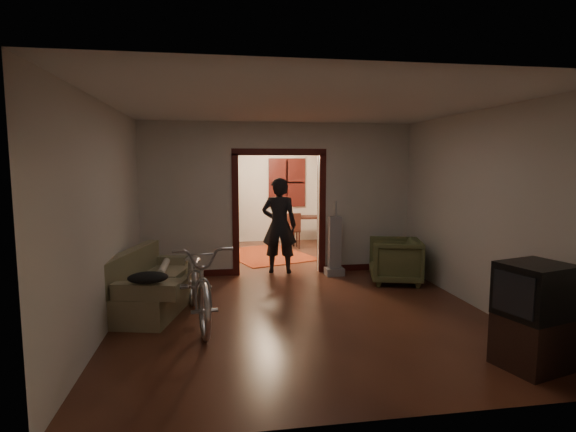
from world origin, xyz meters
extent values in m
cube|color=#391B12|center=(0.00, 0.00, 0.00)|extent=(5.00, 8.50, 0.01)
cube|color=white|center=(0.00, 0.00, 2.80)|extent=(5.00, 8.50, 0.01)
cube|color=beige|center=(0.00, 4.25, 1.40)|extent=(5.00, 0.02, 2.80)
cube|color=beige|center=(-2.50, 0.00, 1.40)|extent=(0.02, 8.50, 2.80)
cube|color=beige|center=(2.50, 0.00, 1.40)|extent=(0.02, 8.50, 2.80)
cube|color=beige|center=(0.00, 0.75, 1.40)|extent=(5.00, 0.14, 2.80)
cube|color=#39100D|center=(0.00, 0.75, 1.10)|extent=(1.74, 0.20, 2.32)
cube|color=black|center=(0.70, 4.21, 1.55)|extent=(0.98, 0.06, 1.28)
sphere|color=#FFE0A5|center=(0.00, 2.50, 2.35)|extent=(0.24, 0.24, 0.24)
cube|color=silver|center=(1.05, 0.68, 1.25)|extent=(0.08, 0.01, 0.12)
cube|color=#6D6948|center=(-2.04, -1.06, 0.42)|extent=(1.24, 1.98, 0.84)
cylinder|color=beige|center=(-1.94, -0.76, 0.53)|extent=(0.10, 0.82, 0.10)
ellipsoid|color=black|center=(-1.99, -1.97, 0.68)|extent=(0.48, 0.36, 0.14)
imported|color=silver|center=(-1.40, -1.67, 0.54)|extent=(1.02, 2.13, 1.07)
imported|color=#4C532E|center=(1.87, -0.28, 0.39)|extent=(1.04, 1.02, 0.77)
cube|color=black|center=(1.96, -3.59, 0.28)|extent=(0.74, 0.70, 0.56)
cube|color=black|center=(1.96, -3.59, 0.80)|extent=(0.75, 0.70, 0.54)
cube|color=gray|center=(0.98, 0.40, 0.55)|extent=(0.38, 0.33, 1.10)
imported|color=black|center=(0.00, 0.76, 0.90)|extent=(0.73, 0.56, 1.79)
cube|color=maroon|center=(-0.06, 2.40, 0.01)|extent=(2.26, 2.57, 0.02)
cube|color=black|center=(-1.14, 3.85, 0.95)|extent=(1.07, 0.82, 1.90)
sphere|color=#1E5972|center=(-1.14, 3.85, 1.94)|extent=(0.30, 0.30, 0.30)
cube|color=black|center=(1.17, 3.57, 0.36)|extent=(1.08, 0.80, 0.71)
cube|color=black|center=(0.64, 3.15, 0.43)|extent=(0.48, 0.48, 0.87)
camera|label=1|loc=(-1.16, -7.48, 2.06)|focal=28.00mm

